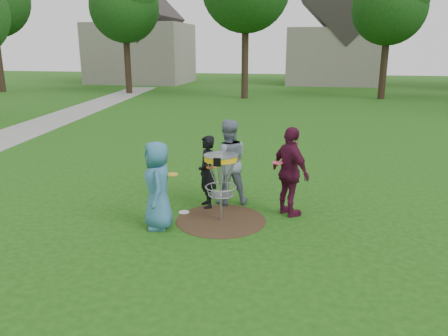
% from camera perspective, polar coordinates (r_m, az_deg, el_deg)
% --- Properties ---
extents(ground, '(100.00, 100.00, 0.00)m').
position_cam_1_polar(ground, '(8.76, -0.40, -6.84)').
color(ground, '#19470F').
rests_on(ground, ground).
extents(dirt_patch, '(1.80, 1.80, 0.01)m').
position_cam_1_polar(dirt_patch, '(8.75, -0.40, -6.81)').
color(dirt_patch, '#47331E').
rests_on(dirt_patch, ground).
extents(concrete_path, '(7.75, 39.92, 0.02)m').
position_cam_1_polar(concrete_path, '(20.04, -24.30, 4.59)').
color(concrete_path, '#9E9E99').
rests_on(concrete_path, ground).
extents(player_blue, '(0.81, 0.96, 1.68)m').
position_cam_1_polar(player_blue, '(8.25, -8.67, -2.26)').
color(player_blue, teal).
rests_on(player_blue, ground).
extents(player_black, '(0.60, 0.68, 1.56)m').
position_cam_1_polar(player_black, '(9.25, -2.24, -0.52)').
color(player_black, black).
rests_on(player_black, ground).
extents(player_grey, '(1.09, 0.97, 1.86)m').
position_cam_1_polar(player_grey, '(9.43, 0.48, 0.78)').
color(player_grey, slate).
rests_on(player_grey, ground).
extents(player_maroon, '(1.04, 1.10, 1.83)m').
position_cam_1_polar(player_maroon, '(8.84, 8.67, -0.52)').
color(player_maroon, '#50122C').
rests_on(player_maroon, ground).
extents(disc_on_grass, '(0.22, 0.22, 0.02)m').
position_cam_1_polar(disc_on_grass, '(9.17, -5.25, -5.78)').
color(disc_on_grass, silver).
rests_on(disc_on_grass, ground).
extents(disc_golf_basket, '(0.66, 0.67, 1.38)m').
position_cam_1_polar(disc_golf_basket, '(8.42, -0.42, -0.41)').
color(disc_golf_basket, '#9EA0A5').
rests_on(disc_golf_basket, ground).
extents(held_discs, '(2.11, 1.41, 0.21)m').
position_cam_1_polar(held_discs, '(8.71, -0.22, 0.42)').
color(held_discs, gold).
rests_on(held_discs, ground).
extents(house_row, '(44.50, 10.65, 11.62)m').
position_cam_1_polar(house_row, '(41.11, 16.71, 16.00)').
color(house_row, gray).
rests_on(house_row, ground).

